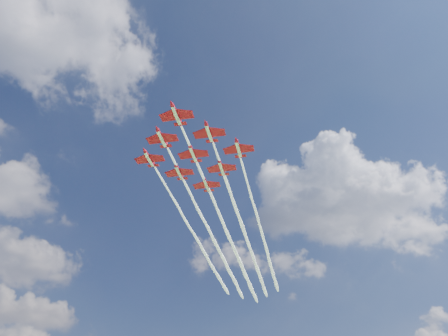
{
  "coord_description": "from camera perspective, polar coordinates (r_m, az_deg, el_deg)",
  "views": [
    {
      "loc": [
        -51.13,
        -106.32,
        4.0
      ],
      "look_at": [
        17.79,
        -3.15,
        85.72
      ],
      "focal_mm": 35.0,
      "sensor_mm": 36.0,
      "label": 1
    }
  ],
  "objects": [
    {
      "name": "jet_row4_port",
      "position": [
        207.62,
        3.33,
        -10.21
      ],
      "size": [
        101.87,
        103.67,
        2.82
      ],
      "rotation": [
        0.0,
        0.0,
        0.79
      ],
      "color": "#AB091B"
    },
    {
      "name": "jet_lead",
      "position": [
        182.17,
        -0.3,
        -6.8
      ],
      "size": [
        101.87,
        103.67,
        2.82
      ],
      "rotation": [
        0.0,
        0.0,
        0.79
      ],
      "color": "#AB091B"
    },
    {
      "name": "jet_row2_starb",
      "position": [
        192.25,
        -1.94,
        -8.27
      ],
      "size": [
        101.87,
        103.67,
        2.82
      ],
      "rotation": [
        0.0,
        0.0,
        0.79
      ],
      "color": "#AB091B"
    },
    {
      "name": "jet_row2_port",
      "position": [
        189.81,
        2.5,
        -7.91
      ],
      "size": [
        101.87,
        103.67,
        2.82
      ],
      "rotation": [
        0.0,
        0.0,
        0.79
      ],
      "color": "#AB091B"
    },
    {
      "name": "jet_row3_port",
      "position": [
        197.91,
        5.09,
        -8.92
      ],
      "size": [
        101.87,
        103.67,
        2.82
      ],
      "rotation": [
        0.0,
        0.0,
        0.79
      ],
      "color": "#AB091B"
    },
    {
      "name": "jet_row4_starb",
      "position": [
        209.86,
        -0.77,
        -10.52
      ],
      "size": [
        101.87,
        103.67,
        2.82
      ],
      "rotation": [
        0.0,
        0.0,
        0.79
      ],
      "color": "#AB091B"
    },
    {
      "name": "jet_row3_starb",
      "position": [
        202.57,
        -3.42,
        -9.59
      ],
      "size": [
        101.87,
        103.67,
        2.82
      ],
      "rotation": [
        0.0,
        0.0,
        0.79
      ],
      "color": "#AB091B"
    },
    {
      "name": "jet_tail",
      "position": [
        217.6,
        1.72,
        -11.37
      ],
      "size": [
        101.87,
        103.67,
        2.82
      ],
      "rotation": [
        0.0,
        0.0,
        0.79
      ],
      "color": "#AB091B"
    },
    {
      "name": "jet_row3_centre",
      "position": [
        199.7,
        0.79,
        -9.29
      ],
      "size": [
        101.87,
        103.67,
        2.82
      ],
      "rotation": [
        0.0,
        0.0,
        0.79
      ],
      "color": "#AB091B"
    }
  ]
}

